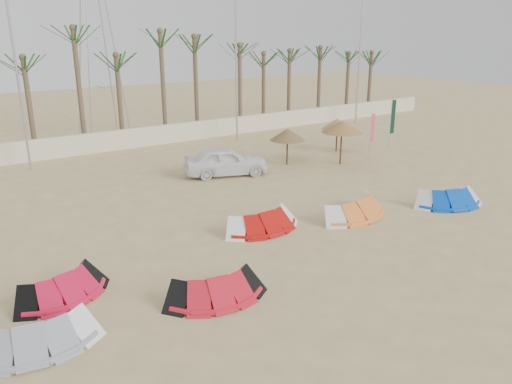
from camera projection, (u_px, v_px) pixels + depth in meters
ground at (361, 277)px, 16.13m from camera, size 120.00×120.00×0.00m
boundary_wall at (119, 140)px, 33.13m from camera, size 60.00×0.30×1.30m
palm_line at (114, 48)px, 32.86m from camera, size 52.00×4.00×7.70m
lamp_b at (17, 66)px, 26.76m from camera, size 1.25×0.14×11.00m
lamp_c at (236, 58)px, 34.32m from camera, size 1.25×0.14×11.00m
lamp_d at (360, 53)px, 40.80m from camera, size 1.25×0.14×11.00m
pylon at (105, 133)px, 38.57m from camera, size 3.00×3.00×14.00m
kite_grey at (27, 331)px, 12.56m from camera, size 3.48×2.00×0.90m
kite_red_left at (61, 283)px, 14.95m from camera, size 3.20×2.18×0.90m
kite_red_mid at (211, 284)px, 14.84m from camera, size 3.24×1.95×0.90m
kite_red_right at (259, 218)px, 20.02m from camera, size 3.33×1.60×0.90m
kite_orange at (351, 205)px, 21.50m from camera, size 3.86×2.10×0.90m
kite_blue at (444, 196)px, 22.73m from camera, size 3.58×2.44×0.90m
parasol_left at (288, 134)px, 29.05m from camera, size 2.08×2.08×2.17m
parasol_mid at (342, 127)px, 29.01m from camera, size 2.40×2.40×2.61m
parasol_right at (337, 124)px, 32.27m from camera, size 2.01×2.01×2.18m
flag_pink at (373, 129)px, 31.55m from camera, size 0.44×0.14×2.76m
flag_green at (392, 118)px, 32.98m from camera, size 0.45×0.04×3.43m
car at (226, 161)px, 27.24m from camera, size 4.88×3.26×1.54m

